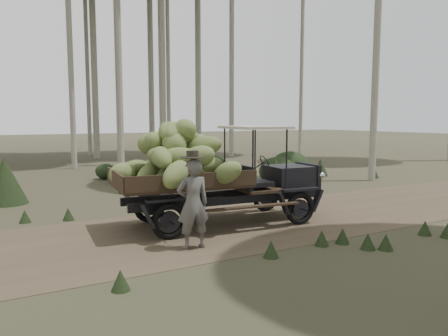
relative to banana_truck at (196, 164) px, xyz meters
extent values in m
plane|color=#473D2B|center=(-1.58, -0.29, -1.39)|extent=(120.00, 120.00, 0.00)
cube|color=brown|center=(-1.58, -0.29, -1.39)|extent=(70.00, 4.00, 0.01)
cube|color=black|center=(2.36, -0.20, -0.42)|extent=(1.05, 1.01, 0.53)
cube|color=black|center=(2.89, -0.25, -0.42)|extent=(0.19, 0.98, 0.60)
cube|color=black|center=(1.01, -0.07, -0.32)|extent=(0.21, 1.36, 0.53)
cube|color=#38281C|center=(-0.34, 0.06, -0.42)|extent=(2.87, 2.00, 0.08)
cube|color=#38281C|center=(-0.26, 0.93, -0.25)|extent=(2.71, 0.32, 0.31)
cube|color=#38281C|center=(-0.43, -0.81, -0.25)|extent=(2.71, 0.32, 0.31)
cube|color=#38281C|center=(-1.70, 0.19, -0.25)|extent=(0.23, 1.74, 0.31)
cube|color=beige|center=(1.42, -0.11, 0.76)|extent=(1.27, 1.75, 0.06)
cube|color=black|center=(0.70, 0.33, -0.79)|extent=(4.45, 0.53, 0.17)
cube|color=black|center=(0.63, -0.40, -0.79)|extent=(4.45, 0.53, 0.17)
torus|color=black|center=(2.24, 0.59, -1.02)|extent=(0.75, 0.20, 0.74)
torus|color=black|center=(2.09, -0.95, -1.02)|extent=(0.75, 0.20, 0.74)
torus|color=black|center=(-0.75, 0.88, -1.02)|extent=(0.75, 0.20, 0.74)
torus|color=black|center=(-0.90, -0.66, -1.02)|extent=(0.75, 0.20, 0.74)
sphere|color=beige|center=(3.01, 0.18, -0.37)|extent=(0.17, 0.17, 0.17)
sphere|color=beige|center=(2.93, -0.69, -0.37)|extent=(0.17, 0.17, 0.17)
ellipsoid|color=olive|center=(-0.59, 0.72, -0.13)|extent=(0.88, 0.84, 0.63)
ellipsoid|color=olive|center=(-0.05, -0.04, 0.16)|extent=(0.70, 0.45, 0.50)
ellipsoid|color=olive|center=(0.12, 0.12, 0.43)|extent=(0.75, 0.71, 0.49)
ellipsoid|color=olive|center=(-0.29, -0.08, 0.73)|extent=(0.48, 0.73, 0.56)
ellipsoid|color=olive|center=(-0.29, -0.44, -0.17)|extent=(0.88, 0.69, 0.67)
ellipsoid|color=olive|center=(-0.20, -0.50, 0.18)|extent=(0.85, 0.98, 0.65)
ellipsoid|color=olive|center=(0.03, -0.26, 0.39)|extent=(0.93, 0.91, 0.55)
ellipsoid|color=olive|center=(-0.52, 0.09, 0.69)|extent=(0.71, 0.96, 0.60)
ellipsoid|color=olive|center=(-1.44, 0.57, -0.20)|extent=(0.70, 0.57, 0.54)
ellipsoid|color=olive|center=(-0.37, 0.22, 0.13)|extent=(0.90, 0.81, 0.61)
ellipsoid|color=olive|center=(-0.86, 0.38, 0.43)|extent=(0.73, 0.66, 0.48)
ellipsoid|color=olive|center=(-0.46, 0.16, 0.63)|extent=(0.77, 0.78, 0.59)
ellipsoid|color=olive|center=(-0.53, 0.15, -0.19)|extent=(0.98, 0.70, 0.62)
ellipsoid|color=olive|center=(-0.75, -0.08, 0.16)|extent=(0.93, 0.85, 0.60)
ellipsoid|color=olive|center=(-0.38, 0.40, 0.44)|extent=(0.75, 0.84, 0.51)
ellipsoid|color=olive|center=(-0.57, 0.19, 0.69)|extent=(0.68, 0.95, 0.60)
ellipsoid|color=olive|center=(-0.99, 0.86, -0.15)|extent=(0.74, 0.44, 0.53)
ellipsoid|color=olive|center=(-0.93, -0.39, 0.20)|extent=(0.43, 0.76, 0.61)
ellipsoid|color=olive|center=(-0.54, -0.10, 0.45)|extent=(0.50, 0.72, 0.64)
ellipsoid|color=olive|center=(-0.27, 0.05, 0.64)|extent=(0.83, 0.77, 0.57)
ellipsoid|color=olive|center=(0.48, 0.42, -0.12)|extent=(0.86, 0.51, 0.53)
ellipsoid|color=olive|center=(-0.57, -0.40, 0.20)|extent=(0.88, 0.69, 0.41)
ellipsoid|color=olive|center=(-0.81, 0.33, 0.45)|extent=(0.81, 0.96, 0.68)
ellipsoid|color=olive|center=(-0.30, -0.03, 0.74)|extent=(0.75, 0.80, 0.60)
ellipsoid|color=olive|center=(-0.97, 0.26, -0.19)|extent=(0.91, 0.78, 0.65)
ellipsoid|color=olive|center=(-0.82, -0.82, -0.09)|extent=(0.94, 0.83, 0.73)
ellipsoid|color=olive|center=(0.24, -0.92, -0.11)|extent=(0.74, 0.89, 0.68)
imported|color=#55514E|center=(-0.74, -1.39, -0.57)|extent=(0.64, 0.46, 1.65)
cylinder|color=#2E2820|center=(-0.74, -1.39, 0.28)|extent=(0.49, 0.49, 0.02)
cylinder|color=#2E2820|center=(-0.74, -1.39, 0.33)|extent=(0.24, 0.24, 0.13)
cylinder|color=#B2AD9E|center=(9.01, 18.30, 7.22)|extent=(0.39, 0.39, 17.22)
cylinder|color=#B2AD9E|center=(5.74, 18.45, 7.70)|extent=(0.35, 0.35, 18.19)
cylinder|color=#B2AD9E|center=(2.10, 19.84, 7.43)|extent=(0.25, 0.25, 17.65)
ellipsoid|color=#233319|center=(0.22, 7.13, -1.17)|extent=(0.55, 0.55, 0.44)
ellipsoid|color=#233319|center=(4.92, 3.73, -0.87)|extent=(1.28, 1.28, 1.03)
ellipsoid|color=#233319|center=(5.87, 4.25, -0.81)|extent=(1.43, 1.43, 1.14)
ellipsoid|color=#233319|center=(0.16, 8.44, -1.08)|extent=(0.76, 0.76, 0.61)
cone|color=#233319|center=(0.02, 4.94, -1.00)|extent=(0.70, 0.70, 0.77)
cone|color=#233319|center=(-3.48, 4.86, -0.75)|extent=(1.15, 1.15, 1.28)
ellipsoid|color=#233319|center=(3.55, 6.33, -0.91)|extent=(1.18, 1.18, 0.95)
cone|color=#233319|center=(3.66, 2.13, -0.81)|extent=(1.04, 1.04, 1.16)
cone|color=#233319|center=(9.54, 3.57, -1.19)|extent=(0.37, 0.37, 0.41)
ellipsoid|color=#233319|center=(3.42, 5.82, -0.88)|extent=(1.24, 1.24, 0.99)
cone|color=#233319|center=(8.13, 5.13, -1.04)|extent=(0.63, 0.63, 0.70)
cone|color=#233319|center=(3.95, -3.24, -1.24)|extent=(0.27, 0.27, 0.30)
cone|color=#233319|center=(0.18, -2.53, -1.24)|extent=(0.27, 0.27, 0.30)
cone|color=#233319|center=(-2.46, -2.69, -1.24)|extent=(0.27, 0.27, 0.30)
cone|color=#233319|center=(2.23, -3.20, -1.24)|extent=(0.27, 0.27, 0.30)
cone|color=#233319|center=(-3.24, 2.25, -1.24)|extent=(0.27, 0.27, 0.30)
cone|color=#233319|center=(1.99, -3.01, -1.24)|extent=(0.27, 0.27, 0.30)
cone|color=#233319|center=(1.85, -2.51, -1.24)|extent=(0.27, 0.27, 0.30)
cone|color=#233319|center=(-0.18, 2.13, -1.24)|extent=(0.27, 0.27, 0.30)
cone|color=#233319|center=(1.41, -2.43, -1.24)|extent=(0.27, 0.27, 0.30)
cone|color=#233319|center=(3.75, -2.89, -1.24)|extent=(0.27, 0.27, 0.30)
cone|color=#233319|center=(1.80, 2.47, -1.24)|extent=(0.27, 0.27, 0.30)
cone|color=#233319|center=(-0.58, 1.86, -1.24)|extent=(0.27, 0.27, 0.30)
cone|color=#233319|center=(1.49, 2.56, -1.24)|extent=(0.27, 0.27, 0.30)
cone|color=#233319|center=(1.32, 2.33, -1.24)|extent=(0.27, 0.27, 0.30)
cone|color=#233319|center=(-2.33, 2.01, -1.24)|extent=(0.27, 0.27, 0.30)
camera|label=1|loc=(-4.06, -8.42, 0.98)|focal=35.00mm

